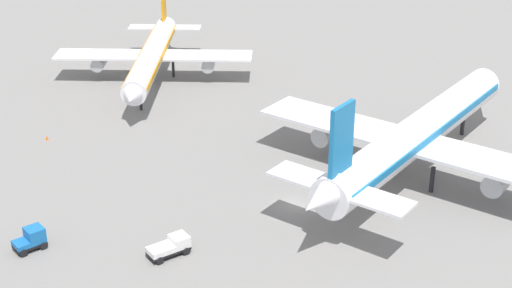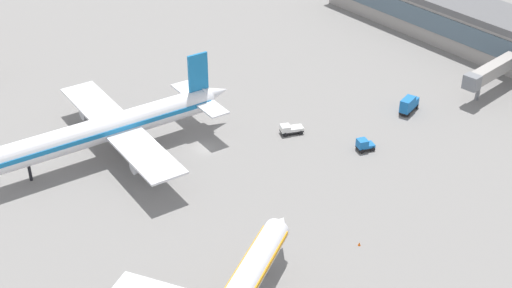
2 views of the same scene
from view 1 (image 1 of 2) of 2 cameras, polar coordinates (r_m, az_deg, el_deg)
name	(u,v)px [view 1 (image 1 of 2)]	position (r m, az deg, el deg)	size (l,w,h in m)	color
ground	(294,205)	(89.56, 2.88, -4.54)	(288.00, 288.00, 0.00)	gray
airplane_at_gate	(417,134)	(95.88, 11.90, 0.74)	(40.83, 50.88, 15.48)	white
airplane_distant	(152,55)	(127.22, -7.74, 6.57)	(30.73, 36.63, 12.47)	white
baggage_tug	(32,239)	(84.21, -16.40, -6.79)	(3.02, 3.63, 2.30)	black
pushback_tractor	(171,246)	(80.40, -6.38, -7.60)	(3.50, 4.79, 1.90)	black
safety_cone_near_gate	(47,138)	(109.56, -15.33, 0.44)	(0.44, 0.44, 0.60)	#EA590C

